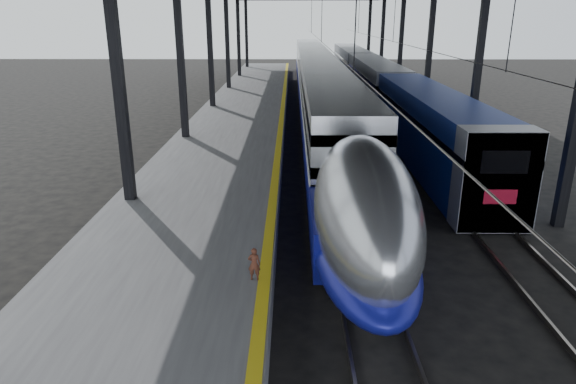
{
  "coord_description": "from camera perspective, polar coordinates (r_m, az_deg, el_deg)",
  "views": [
    {
      "loc": [
        -0.02,
        -12.27,
        7.21
      ],
      "look_at": [
        -0.14,
        2.86,
        2.0
      ],
      "focal_mm": 32.0,
      "sensor_mm": 36.0,
      "label": 1
    }
  ],
  "objects": [
    {
      "name": "platform",
      "position": [
        33.14,
        -5.61,
        7.24
      ],
      "size": [
        6.0,
        80.0,
        1.0
      ],
      "primitive_type": "cube",
      "color": "#4C4C4F",
      "rests_on": "ground"
    },
    {
      "name": "tgv_train",
      "position": [
        41.24,
        3.34,
        11.65
      ],
      "size": [
        2.89,
        65.2,
        4.15
      ],
      "color": "#B4B6BC",
      "rests_on": "ground"
    },
    {
      "name": "ground",
      "position": [
        14.23,
        0.49,
        -11.44
      ],
      "size": [
        160.0,
        160.0,
        0.0
      ],
      "primitive_type": "plane",
      "color": "black",
      "rests_on": "ground"
    },
    {
      "name": "second_train",
      "position": [
        44.52,
        9.75,
        11.83
      ],
      "size": [
        2.65,
        56.05,
        3.64
      ],
      "color": "navy",
      "rests_on": "ground"
    },
    {
      "name": "yellow_strip",
      "position": [
        32.86,
        -0.73,
        8.13
      ],
      "size": [
        0.3,
        80.0,
        0.01
      ],
      "primitive_type": "cube",
      "color": "gold",
      "rests_on": "platform"
    },
    {
      "name": "rails",
      "position": [
        33.35,
        8.3,
        6.47
      ],
      "size": [
        6.52,
        80.0,
        0.16
      ],
      "color": "slate",
      "rests_on": "ground"
    },
    {
      "name": "child",
      "position": [
        12.76,
        -3.78,
        -7.98
      ],
      "size": [
        0.33,
        0.23,
        0.86
      ],
      "primitive_type": "imported",
      "rotation": [
        0.0,
        0.0,
        3.06
      ],
      "color": "#50271A",
      "rests_on": "platform"
    }
  ]
}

